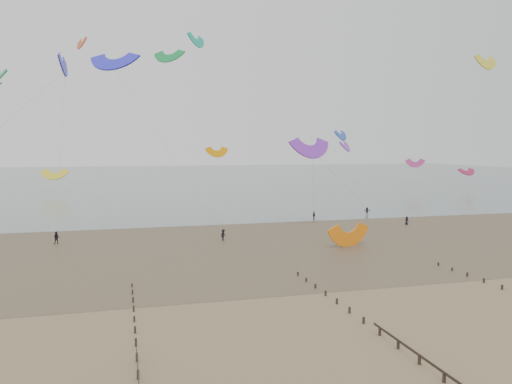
{
  "coord_description": "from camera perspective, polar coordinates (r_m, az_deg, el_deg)",
  "views": [
    {
      "loc": [
        -14.58,
        -39.56,
        14.29
      ],
      "look_at": [
        3.41,
        28.0,
        8.0
      ],
      "focal_mm": 35.0,
      "sensor_mm": 36.0,
      "label": 1
    }
  ],
  "objects": [
    {
      "name": "ground",
      "position": [
        44.52,
        5.18,
        -13.6
      ],
      "size": [
        500.0,
        500.0,
        0.0
      ],
      "primitive_type": "plane",
      "color": "brown",
      "rests_on": "ground"
    },
    {
      "name": "sea_and_shore",
      "position": [
        76.06,
        -6.74,
        -5.72
      ],
      "size": [
        500.0,
        665.0,
        0.03
      ],
      "color": "#475654",
      "rests_on": "ground"
    },
    {
      "name": "kitesurfers",
      "position": [
        87.16,
        -2.31,
        -3.73
      ],
      "size": [
        97.06,
        22.72,
        1.85
      ],
      "color": "black",
      "rests_on": "ground"
    },
    {
      "name": "grounded_kite",
      "position": [
        73.93,
        10.58,
        -6.09
      ],
      "size": [
        7.55,
        6.61,
        3.51
      ],
      "primitive_type": null,
      "rotation": [
        1.54,
        0.0,
        0.3
      ],
      "color": "orange",
      "rests_on": "ground"
    },
    {
      "name": "kites_airborne",
      "position": [
        131.07,
        -15.87,
        8.17
      ],
      "size": [
        228.97,
        96.13,
        46.08
      ],
      "color": "#2828DF",
      "rests_on": "ground"
    }
  ]
}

